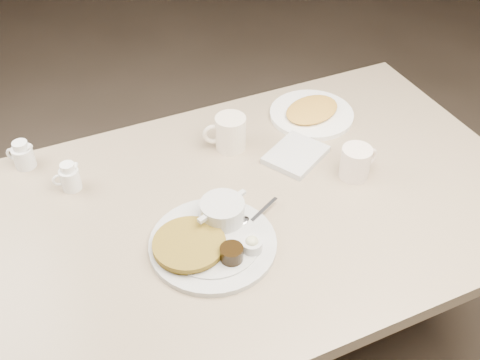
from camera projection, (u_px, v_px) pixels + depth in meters
name	position (u px, v px, depth m)	size (l,w,h in m)	color
diner_table	(243.00, 250.00, 1.55)	(1.50, 0.90, 0.75)	tan
main_plate	(212.00, 236.00, 1.33)	(0.40, 0.39, 0.07)	#BABBB7
coffee_mug_near	(356.00, 162.00, 1.50)	(0.12, 0.09, 0.09)	white
napkin	(296.00, 155.00, 1.58)	(0.20, 0.19, 0.02)	silver
coffee_mug_far	(229.00, 133.00, 1.59)	(0.13, 0.11, 0.10)	white
creamer_left	(70.00, 177.00, 1.47)	(0.08, 0.07, 0.08)	white
creamer_right	(23.00, 155.00, 1.53)	(0.07, 0.06, 0.08)	white
hash_plate	(312.00, 113.00, 1.72)	(0.33, 0.33, 0.04)	white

